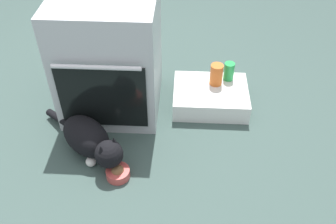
{
  "coord_description": "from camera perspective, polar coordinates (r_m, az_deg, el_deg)",
  "views": [
    {
      "loc": [
        0.47,
        -1.37,
        1.57
      ],
      "look_at": [
        0.39,
        0.09,
        0.25
      ],
      "focal_mm": 39.43,
      "sensor_mm": 36.0,
      "label": 1
    }
  ],
  "objects": [
    {
      "name": "soda_can",
      "position": [
        2.41,
        9.4,
        6.22
      ],
      "size": [
        0.07,
        0.07,
        0.12
      ],
      "primitive_type": "cylinder",
      "color": "green",
      "rests_on": "pantry_cabinet"
    },
    {
      "name": "cat",
      "position": [
        2.06,
        -11.95,
        -4.17
      ],
      "size": [
        0.55,
        0.5,
        0.22
      ],
      "rotation": [
        0.0,
        0.0,
        -0.73
      ],
      "color": "black",
      "rests_on": "ground"
    },
    {
      "name": "sauce_jar",
      "position": [
        2.35,
        7.49,
        5.76
      ],
      "size": [
        0.08,
        0.08,
        0.14
      ],
      "primitive_type": "cylinder",
      "color": "#D16023",
      "rests_on": "pantry_cabinet"
    },
    {
      "name": "pantry_cabinet",
      "position": [
        2.38,
        6.55,
        2.39
      ],
      "size": [
        0.47,
        0.37,
        0.12
      ],
      "primitive_type": "cube",
      "color": "white",
      "rests_on": "ground"
    },
    {
      "name": "ground",
      "position": [
        2.13,
        -10.62,
        -6.34
      ],
      "size": [
        8.0,
        8.0,
        0.0
      ],
      "primitive_type": "plane",
      "color": "#384C47"
    },
    {
      "name": "food_bowl",
      "position": [
        1.99,
        -7.75,
        -9.27
      ],
      "size": [
        0.13,
        0.13,
        0.08
      ],
      "color": "#C64C47",
      "rests_on": "ground"
    },
    {
      "name": "oven",
      "position": [
        2.22,
        -9.06,
        8.54
      ],
      "size": [
        0.57,
        0.59,
        0.73
      ],
      "color": "#B7BABF",
      "rests_on": "ground"
    }
  ]
}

